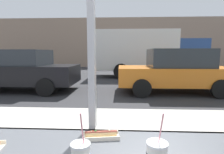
{
  "coord_description": "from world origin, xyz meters",
  "views": [
    {
      "loc": [
        0.22,
        -1.24,
        1.5
      ],
      "look_at": [
        0.03,
        2.43,
        1.01
      ],
      "focal_mm": 28.66,
      "sensor_mm": 36.0,
      "label": 1
    }
  ],
  "objects": [
    {
      "name": "parked_car_black",
      "position": [
        -3.81,
        5.69,
        0.84
      ],
      "size": [
        4.4,
        2.05,
        1.64
      ],
      "color": "black",
      "rests_on": "ground"
    },
    {
      "name": "sidewalk_strip",
      "position": [
        0.0,
        1.6,
        0.08
      ],
      "size": [
        16.0,
        2.8,
        0.15
      ],
      "primitive_type": "cube",
      "color": "#B2ADA3",
      "rests_on": "ground"
    },
    {
      "name": "building_facade_far",
      "position": [
        0.0,
        18.97,
        2.64
      ],
      "size": [
        28.0,
        1.2,
        5.28
      ],
      "primitive_type": "cube",
      "color": "gray",
      "rests_on": "ground"
    },
    {
      "name": "box_truck",
      "position": [
        1.85,
        10.34,
        1.58
      ],
      "size": [
        6.68,
        2.44,
        2.89
      ],
      "color": "silver",
      "rests_on": "ground"
    },
    {
      "name": "window_wall",
      "position": [
        0.0,
        0.08,
        1.87
      ],
      "size": [
        2.94,
        0.2,
        2.9
      ],
      "color": "#2D2D33",
      "rests_on": "ground"
    },
    {
      "name": "hotdog_tray_far",
      "position": [
        0.08,
        -0.09,
        0.95
      ],
      "size": [
        0.26,
        0.13,
        0.05
      ],
      "color": "beige",
      "rests_on": "window_counter"
    },
    {
      "name": "ground_plane",
      "position": [
        0.0,
        8.0,
        0.0
      ],
      "size": [
        60.0,
        60.0,
        0.0
      ],
      "primitive_type": "plane",
      "color": "#2D2D30"
    },
    {
      "name": "parked_car_orange",
      "position": [
        2.28,
        5.69,
        0.84
      ],
      "size": [
        4.19,
        2.07,
        1.66
      ],
      "color": "orange",
      "rests_on": "ground"
    }
  ]
}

